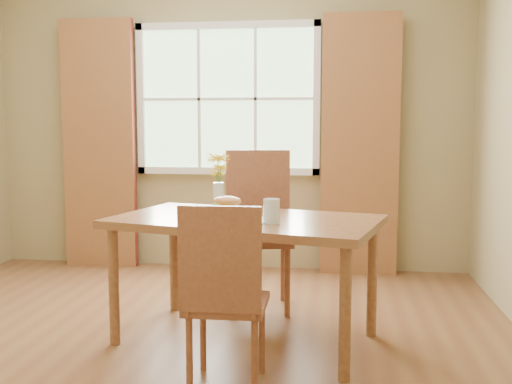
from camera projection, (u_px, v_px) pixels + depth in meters
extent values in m
cube|color=brown|center=(174.00, 342.00, 3.57)|extent=(4.20, 3.80, 0.02)
cube|color=#98885B|center=(228.00, 116.00, 5.30)|extent=(4.20, 0.02, 2.70)
cube|color=#B7E5AD|center=(228.00, 99.00, 5.25)|extent=(1.50, 0.02, 1.20)
cube|color=white|center=(227.00, 25.00, 5.15)|extent=(1.62, 0.04, 0.06)
cube|color=white|center=(227.00, 171.00, 5.29)|extent=(1.62, 0.04, 0.06)
cube|color=white|center=(141.00, 99.00, 5.32)|extent=(0.06, 0.04, 1.32)
cube|color=white|center=(317.00, 99.00, 5.12)|extent=(0.06, 0.04, 1.32)
cube|color=white|center=(227.00, 99.00, 5.22)|extent=(1.50, 0.03, 0.02)
cube|color=maroon|center=(99.00, 145.00, 5.34)|extent=(0.65, 0.08, 2.20)
cube|color=maroon|center=(360.00, 146.00, 5.05)|extent=(0.65, 0.08, 2.20)
cube|color=olive|center=(245.00, 222.00, 3.50)|extent=(1.68, 1.20, 0.05)
cylinder|color=olive|center=(114.00, 287.00, 3.47)|extent=(0.06, 0.06, 0.69)
cylinder|color=olive|center=(345.00, 314.00, 2.97)|extent=(0.06, 0.06, 0.69)
cylinder|color=olive|center=(174.00, 261.00, 4.12)|extent=(0.06, 0.06, 0.69)
cylinder|color=olive|center=(372.00, 280.00, 3.61)|extent=(0.06, 0.06, 0.69)
cube|color=brown|center=(227.00, 304.00, 2.92)|extent=(0.39, 0.39, 0.04)
cube|color=brown|center=(220.00, 259.00, 2.72)|extent=(0.38, 0.04, 0.49)
cylinder|color=brown|center=(189.00, 357.00, 2.81)|extent=(0.03, 0.03, 0.39)
cylinder|color=brown|center=(255.00, 360.00, 2.78)|extent=(0.03, 0.03, 0.39)
cylinder|color=brown|center=(203.00, 334.00, 3.12)|extent=(0.03, 0.03, 0.39)
cylinder|color=brown|center=(262.00, 336.00, 3.08)|extent=(0.03, 0.03, 0.39)
cube|color=brown|center=(259.00, 239.00, 4.14)|extent=(0.52, 0.52, 0.04)
cube|color=brown|center=(258.00, 191.00, 4.31)|extent=(0.46, 0.11, 0.59)
cylinder|color=brown|center=(232.00, 283.00, 3.98)|extent=(0.04, 0.04, 0.47)
cylinder|color=brown|center=(287.00, 282.00, 3.99)|extent=(0.04, 0.04, 0.47)
cylinder|color=brown|center=(232.00, 269.00, 4.34)|extent=(0.04, 0.04, 0.47)
cylinder|color=brown|center=(283.00, 269.00, 4.35)|extent=(0.04, 0.04, 0.47)
cube|color=beige|center=(229.00, 220.00, 3.40)|extent=(0.52, 0.43, 0.01)
cube|color=#6DC130|center=(216.00, 218.00, 3.39)|extent=(0.33, 0.33, 0.01)
ellipsoid|color=#F79A54|center=(227.00, 214.00, 3.37)|extent=(0.18, 0.13, 0.04)
ellipsoid|color=#4C8C2D|center=(234.00, 212.00, 3.35)|extent=(0.09, 0.06, 0.01)
cylinder|color=red|center=(226.00, 208.00, 3.37)|extent=(0.09, 0.09, 0.01)
cylinder|color=red|center=(231.00, 207.00, 3.37)|extent=(0.08, 0.08, 0.01)
ellipsoid|color=#F79A54|center=(227.00, 201.00, 3.37)|extent=(0.18, 0.13, 0.06)
cylinder|color=silver|center=(272.00, 211.00, 3.29)|extent=(0.09, 0.09, 0.14)
cylinder|color=silver|center=(272.00, 213.00, 3.29)|extent=(0.08, 0.08, 0.11)
cylinder|color=silver|center=(219.00, 196.00, 3.81)|extent=(0.07, 0.07, 0.17)
cylinder|color=silver|center=(219.00, 203.00, 3.81)|extent=(0.06, 0.06, 0.09)
cylinder|color=#3D7028|center=(218.00, 184.00, 3.80)|extent=(0.01, 0.01, 0.33)
cylinder|color=#3D7028|center=(220.00, 189.00, 3.79)|extent=(0.01, 0.01, 0.27)
cylinder|color=#3D7028|center=(217.00, 191.00, 3.82)|extent=(0.01, 0.01, 0.23)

